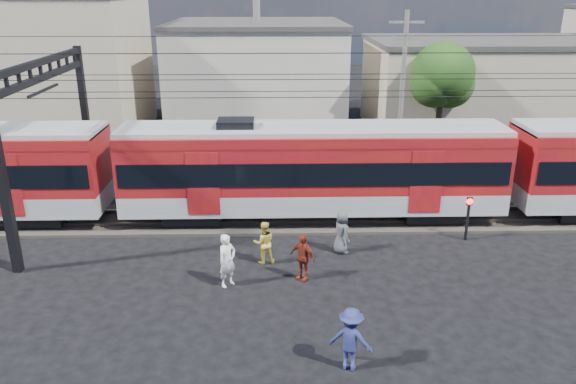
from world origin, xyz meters
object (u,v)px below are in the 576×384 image
pedestrian_a (227,260)px  pedestrian_c (351,339)px  commuter_train (318,167)px  crossing_signal (469,211)px

pedestrian_a → pedestrian_c: (3.58, -4.53, -0.03)m
pedestrian_a → commuter_train: bearing=14.9°
pedestrian_a → pedestrian_c: pedestrian_a is taller
pedestrian_a → crossing_signal: bearing=-23.6°
crossing_signal → commuter_train: bearing=158.8°
commuter_train → pedestrian_c: (0.14, -10.23, -1.50)m
commuter_train → pedestrian_c: bearing=-89.2°
pedestrian_a → crossing_signal: size_ratio=1.02×
commuter_train → crossing_signal: 6.36m
pedestrian_c → commuter_train: bearing=-68.6°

